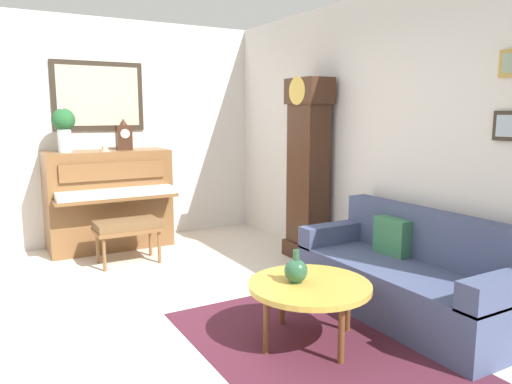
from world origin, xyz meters
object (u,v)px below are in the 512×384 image
at_px(flower_vase, 64,125).
at_px(green_jug, 296,271).
at_px(piano, 109,199).
at_px(piano_bench, 127,227).
at_px(grandfather_clock, 308,174).
at_px(coffee_table, 310,287).
at_px(couch, 410,277).
at_px(teacup, 105,149).
at_px(mantel_clock, 124,136).

height_order(flower_vase, green_jug, flower_vase).
distance_m(piano, piano_bench, 0.78).
relative_size(piano_bench, grandfather_clock, 0.34).
xyz_separation_m(piano, coffee_table, (3.28, 0.63, -0.19)).
relative_size(piano, grandfather_clock, 0.71).
distance_m(grandfather_clock, couch, 1.85).
xyz_separation_m(piano, teacup, (0.13, -0.05, 0.62)).
bearing_deg(mantel_clock, green_jug, 6.09).
height_order(piano, mantel_clock, mantel_clock).
distance_m(couch, mantel_clock, 3.73).
distance_m(couch, flower_vase, 4.08).
height_order(coffee_table, teacup, teacup).
bearing_deg(green_jug, grandfather_clock, 142.17).
height_order(grandfather_clock, coffee_table, grandfather_clock).
distance_m(coffee_table, flower_vase, 3.63).
height_order(piano, teacup, teacup).
relative_size(piano, couch, 0.76).
height_order(mantel_clock, teacup, mantel_clock).
height_order(grandfather_clock, teacup, grandfather_clock).
xyz_separation_m(flower_vase, teacup, (0.12, 0.42, -0.29)).
bearing_deg(mantel_clock, flower_vase, -90.04).
xyz_separation_m(mantel_clock, teacup, (0.12, -0.26, -0.15)).
relative_size(coffee_table, green_jug, 3.67).
bearing_deg(piano_bench, piano, -179.18).
xyz_separation_m(grandfather_clock, coffee_table, (1.72, -1.21, -0.55)).
bearing_deg(green_jug, mantel_clock, -173.91).
height_order(grandfather_clock, flower_vase, grandfather_clock).
distance_m(piano, flower_vase, 1.02).
distance_m(mantel_clock, green_jug, 3.34).
xyz_separation_m(couch, coffee_table, (0.01, -1.02, 0.10)).
bearing_deg(piano_bench, coffee_table, 13.82).
xyz_separation_m(grandfather_clock, couch, (1.72, -0.19, -0.65)).
distance_m(grandfather_clock, teacup, 2.39).
bearing_deg(piano_bench, teacup, -174.72).
bearing_deg(piano_bench, couch, 33.07).
xyz_separation_m(couch, flower_vase, (-3.27, -2.12, 1.20)).
distance_m(grandfather_clock, green_jug, 2.15).
distance_m(teacup, green_jug, 3.23).
distance_m(grandfather_clock, coffee_table, 2.18).
bearing_deg(piano, teacup, -20.71).
relative_size(piano_bench, teacup, 6.03).
bearing_deg(piano, flower_vase, -89.81).
height_order(coffee_table, mantel_clock, mantel_clock).
relative_size(piano, piano_bench, 2.06).
xyz_separation_m(grandfather_clock, teacup, (-1.43, -1.89, 0.26)).
relative_size(coffee_table, flower_vase, 1.52).
xyz_separation_m(couch, mantel_clock, (-3.27, -1.44, 1.06)).
bearing_deg(coffee_table, flower_vase, -161.42).
bearing_deg(flower_vase, piano, 90.19).
relative_size(grandfather_clock, flower_vase, 3.50).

